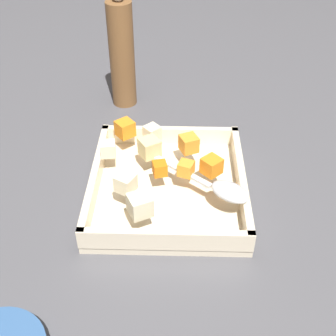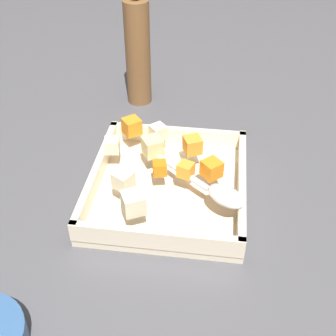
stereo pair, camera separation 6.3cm
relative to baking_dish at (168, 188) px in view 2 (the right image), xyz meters
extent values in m
plane|color=#4C4C51|center=(0.00, -0.01, -0.01)|extent=(4.00, 4.00, 0.00)
cube|color=beige|center=(0.00, 0.00, -0.01)|extent=(0.29, 0.27, 0.01)
cube|color=beige|center=(0.00, -0.13, 0.02)|extent=(0.29, 0.01, 0.03)
cube|color=beige|center=(0.00, 0.13, 0.02)|extent=(0.29, 0.01, 0.03)
cube|color=beige|center=(-0.14, 0.00, 0.02)|extent=(0.01, 0.27, 0.03)
cube|color=beige|center=(0.14, 0.00, 0.02)|extent=(0.01, 0.27, 0.03)
cube|color=orange|center=(0.07, -0.04, 0.05)|extent=(0.04, 0.04, 0.03)
cube|color=orange|center=(0.00, -0.03, 0.05)|extent=(0.03, 0.03, 0.02)
cube|color=orange|center=(0.00, -0.07, 0.05)|extent=(0.04, 0.04, 0.03)
cube|color=orange|center=(0.11, 0.08, 0.05)|extent=(0.04, 0.04, 0.03)
cube|color=orange|center=(0.00, 0.01, 0.05)|extent=(0.03, 0.03, 0.02)
cube|color=beige|center=(-0.10, 0.04, 0.05)|extent=(0.04, 0.04, 0.03)
cube|color=beige|center=(0.05, 0.11, 0.05)|extent=(0.03, 0.03, 0.03)
cube|color=#E0CC89|center=(0.05, 0.03, 0.05)|extent=(0.04, 0.04, 0.03)
cube|color=beige|center=(0.10, 0.03, 0.05)|extent=(0.04, 0.04, 0.03)
cube|color=beige|center=(-0.05, 0.07, 0.05)|extent=(0.04, 0.04, 0.03)
ellipsoid|color=silver|center=(-0.06, -0.10, 0.05)|extent=(0.07, 0.08, 0.02)
cube|color=silver|center=(0.01, -0.01, 0.04)|extent=(0.11, 0.13, 0.01)
cylinder|color=brown|center=(0.32, 0.11, 0.10)|extent=(0.06, 0.06, 0.23)
camera|label=1|loc=(-0.60, -0.02, 0.52)|focal=47.87mm
camera|label=2|loc=(-0.59, -0.08, 0.52)|focal=47.87mm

